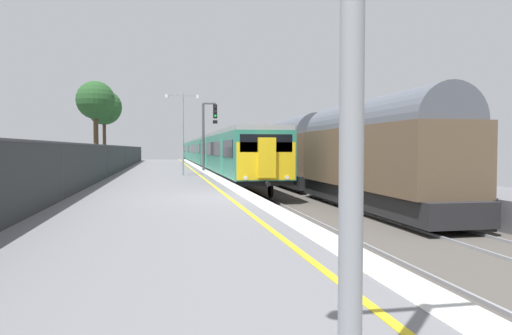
# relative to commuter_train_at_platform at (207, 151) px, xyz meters

# --- Properties ---
(ground) EXTENTS (17.40, 110.00, 1.21)m
(ground) POSITION_rel_commuter_train_at_platform_xyz_m (0.54, -36.40, -1.88)
(ground) COLOR slate
(commuter_train_at_platform) EXTENTS (2.83, 62.29, 3.81)m
(commuter_train_at_platform) POSITION_rel_commuter_train_at_platform_xyz_m (0.00, 0.00, 0.00)
(commuter_train_at_platform) COLOR #2D846B
(commuter_train_at_platform) RESTS_ON ground
(freight_train_adjacent_track) EXTENTS (2.60, 51.31, 4.56)m
(freight_train_adjacent_track) POSITION_rel_commuter_train_at_platform_xyz_m (4.00, -13.81, 0.22)
(freight_train_adjacent_track) COLOR #232326
(freight_train_adjacent_track) RESTS_ON ground
(signal_gantry) EXTENTS (1.10, 0.24, 4.85)m
(signal_gantry) POSITION_rel_commuter_train_at_platform_xyz_m (-1.47, -17.58, 1.77)
(signal_gantry) COLOR #47474C
(signal_gantry) RESTS_ON ground
(platform_lamp_mid) EXTENTS (2.00, 0.20, 4.82)m
(platform_lamp_mid) POSITION_rel_commuter_train_at_platform_xyz_m (-3.42, -23.38, 1.63)
(platform_lamp_mid) COLOR #93999E
(platform_lamp_mid) RESTS_ON ground
(platform_back_fence) EXTENTS (0.07, 99.00, 1.79)m
(platform_back_fence) POSITION_rel_commuter_train_at_platform_xyz_m (-7.55, -36.40, -0.33)
(platform_back_fence) COLOR #282B2D
(platform_back_fence) RESTS_ON ground
(background_tree_left) EXTENTS (3.68, 3.68, 7.76)m
(background_tree_left) POSITION_rel_commuter_train_at_platform_xyz_m (-10.75, 0.38, 4.50)
(background_tree_left) COLOR #473323
(background_tree_left) RESTS_ON ground
(background_tree_centre) EXTENTS (3.26, 3.26, 7.35)m
(background_tree_centre) POSITION_rel_commuter_train_at_platform_xyz_m (-10.27, -8.97, 4.32)
(background_tree_centre) COLOR #473323
(background_tree_centre) RESTS_ON ground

